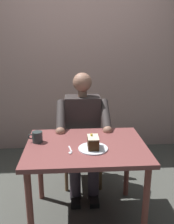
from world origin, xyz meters
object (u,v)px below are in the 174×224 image
dining_table (86,155)px  coffee_cup (37,137)px  cake_slice (93,142)px  dessert_spoon (70,151)px  chair (82,138)px  seated_person (83,131)px

dining_table → coffee_cup: (0.40, -0.08, 0.14)m
cake_slice → coffee_cup: size_ratio=1.09×
coffee_cup → dessert_spoon: 0.34m
dining_table → coffee_cup: coffee_cup is taller
chair → seated_person: 0.23m
dessert_spoon → chair: bearing=-99.3°
dining_table → seated_person: 0.50m
coffee_cup → chair: bearing=-124.1°
cake_slice → coffee_cup: (0.45, -0.16, -0.01)m
cake_slice → dessert_spoon: bearing=9.7°
coffee_cup → cake_slice: bearing=160.1°
dining_table → chair: (0.00, -0.67, -0.13)m
chair → dining_table: bearing=90.0°
chair → cake_slice: 0.81m
dining_table → dessert_spoon: 0.20m
coffee_cup → dessert_spoon: (-0.27, 0.20, -0.04)m
chair → seated_person: size_ratio=0.73×
dining_table → coffee_cup: bearing=-11.0°
chair → dessert_spoon: chair is taller
coffee_cup → dessert_spoon: coffee_cup is taller
dessert_spoon → coffee_cup: bearing=-35.4°
dining_table → cake_slice: bearing=120.7°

